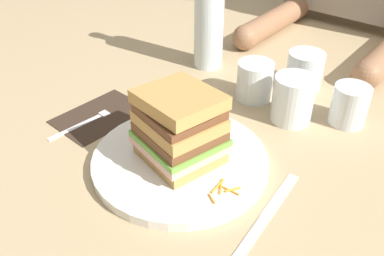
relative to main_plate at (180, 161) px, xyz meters
name	(u,v)px	position (x,y,z in m)	size (l,w,h in m)	color
ground_plane	(198,162)	(0.02, 0.02, -0.01)	(3.00, 3.00, 0.00)	tan
main_plate	(180,161)	(0.00, 0.00, 0.00)	(0.28, 0.28, 0.02)	white
sandwich	(180,128)	(0.00, 0.00, 0.06)	(0.14, 0.14, 0.12)	tan
carrot_shred_0	(148,132)	(-0.09, 0.02, 0.01)	(0.00, 0.00, 0.02)	orange
carrot_shred_1	(140,129)	(-0.10, 0.01, 0.01)	(0.00, 0.00, 0.03)	orange
carrot_shred_2	(154,123)	(-0.10, 0.04, 0.01)	(0.00, 0.00, 0.03)	orange
carrot_shred_3	(142,124)	(-0.11, 0.03, 0.01)	(0.00, 0.00, 0.02)	orange
carrot_shred_4	(136,125)	(-0.12, 0.02, 0.01)	(0.00, 0.00, 0.03)	orange
carrot_shred_5	(156,127)	(-0.08, 0.03, 0.01)	(0.00, 0.00, 0.02)	orange
carrot_shred_6	(145,133)	(-0.09, 0.01, 0.01)	(0.00, 0.00, 0.03)	orange
carrot_shred_7	(221,186)	(0.09, -0.02, 0.01)	(0.00, 0.00, 0.03)	orange
carrot_shred_8	(233,189)	(0.11, -0.01, 0.01)	(0.00, 0.00, 0.02)	orange
carrot_shred_9	(212,199)	(0.10, -0.04, 0.01)	(0.00, 0.00, 0.02)	orange
carrot_shred_10	(230,190)	(0.11, -0.01, 0.01)	(0.00, 0.00, 0.03)	orange
carrot_shred_11	(217,186)	(0.09, -0.02, 0.01)	(0.00, 0.00, 0.03)	orange
napkin_dark	(100,115)	(-0.21, 0.01, -0.01)	(0.11, 0.16, 0.00)	#38281E
fork	(90,119)	(-0.21, -0.01, 0.00)	(0.03, 0.17, 0.00)	silver
knife	(265,217)	(0.17, -0.01, -0.01)	(0.03, 0.20, 0.00)	silver
juice_glass	(293,101)	(0.07, 0.23, 0.03)	(0.08, 0.08, 0.09)	white
water_bottle	(209,10)	(-0.18, 0.31, 0.12)	(0.06, 0.06, 0.29)	silver
empty_tumbler_0	(350,105)	(0.16, 0.29, 0.03)	(0.07, 0.07, 0.07)	silver
empty_tumbler_1	(255,81)	(-0.02, 0.25, 0.03)	(0.07, 0.07, 0.08)	silver
empty_tumbler_2	(305,70)	(0.03, 0.36, 0.03)	(0.08, 0.08, 0.08)	silver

